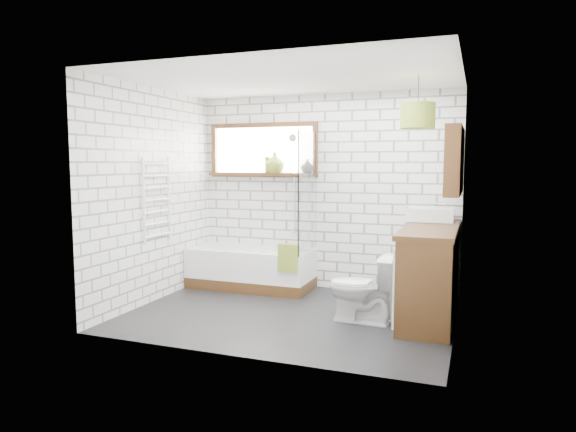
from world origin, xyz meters
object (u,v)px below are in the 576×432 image
(vanity, at_px, (431,272))
(basin, at_px, (431,214))
(toilet, at_px, (362,288))
(pendant, at_px, (418,116))
(bathtub, at_px, (251,268))

(vanity, height_order, basin, basin)
(vanity, distance_m, toilet, 0.78)
(basin, distance_m, pendant, 1.26)
(toilet, bearing_deg, bathtub, -115.92)
(toilet, bearing_deg, pendant, 119.63)
(vanity, xyz_separation_m, basin, (-0.06, 0.50, 0.56))
(bathtub, bearing_deg, pendant, -17.83)
(vanity, relative_size, pendant, 4.96)
(bathtub, distance_m, toilet, 1.92)
(basin, bearing_deg, vanity, -83.16)
(bathtub, bearing_deg, basin, -0.16)
(bathtub, distance_m, basin, 2.39)
(basin, bearing_deg, toilet, -121.96)
(basin, height_order, toilet, basin)
(toilet, bearing_deg, basin, 151.34)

